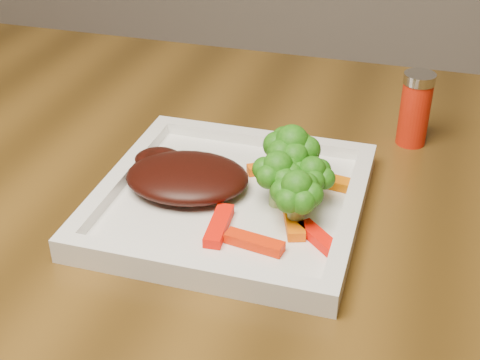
# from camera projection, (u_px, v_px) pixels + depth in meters

# --- Properties ---
(plate) EXTENTS (0.27, 0.27, 0.01)m
(plate) POSITION_uv_depth(u_px,v_px,m) (231.00, 203.00, 0.70)
(plate) COLOR white
(plate) RESTS_ON dining_table
(steak) EXTENTS (0.14, 0.12, 0.03)m
(steak) POSITION_uv_depth(u_px,v_px,m) (187.00, 177.00, 0.71)
(steak) COLOR black
(steak) RESTS_ON plate
(broccoli_0) EXTENTS (0.09, 0.09, 0.07)m
(broccoli_0) POSITION_uv_depth(u_px,v_px,m) (291.00, 158.00, 0.70)
(broccoli_0) COLOR #376D12
(broccoli_0) RESTS_ON plate
(broccoli_1) EXTENTS (0.07, 0.07, 0.06)m
(broccoli_1) POSITION_uv_depth(u_px,v_px,m) (312.00, 178.00, 0.67)
(broccoli_1) COLOR #137214
(broccoli_1) RESTS_ON plate
(broccoli_2) EXTENTS (0.07, 0.07, 0.06)m
(broccoli_2) POSITION_uv_depth(u_px,v_px,m) (296.00, 200.00, 0.65)
(broccoli_2) COLOR #146711
(broccoli_2) RESTS_ON plate
(broccoli_3) EXTENTS (0.07, 0.07, 0.06)m
(broccoli_3) POSITION_uv_depth(u_px,v_px,m) (277.00, 179.00, 0.68)
(broccoli_3) COLOR #186E12
(broccoli_3) RESTS_ON plate
(carrot_0) EXTENTS (0.06, 0.02, 0.01)m
(carrot_0) POSITION_uv_depth(u_px,v_px,m) (254.00, 242.00, 0.63)
(carrot_0) COLOR red
(carrot_0) RESTS_ON plate
(carrot_1) EXTENTS (0.05, 0.05, 0.01)m
(carrot_1) POSITION_uv_depth(u_px,v_px,m) (320.00, 239.00, 0.63)
(carrot_1) COLOR #FF1104
(carrot_1) RESTS_ON plate
(carrot_2) EXTENTS (0.02, 0.06, 0.01)m
(carrot_2) POSITION_uv_depth(u_px,v_px,m) (219.00, 226.00, 0.65)
(carrot_2) COLOR #FF1204
(carrot_2) RESTS_ON plate
(carrot_3) EXTENTS (0.07, 0.03, 0.01)m
(carrot_3) POSITION_uv_depth(u_px,v_px,m) (333.00, 182.00, 0.72)
(carrot_3) COLOR #DD6703
(carrot_3) RESTS_ON plate
(carrot_4) EXTENTS (0.05, 0.04, 0.01)m
(carrot_4) POSITION_uv_depth(u_px,v_px,m) (269.00, 168.00, 0.74)
(carrot_4) COLOR #F95C04
(carrot_4) RESTS_ON plate
(carrot_5) EXTENTS (0.04, 0.07, 0.01)m
(carrot_5) POSITION_uv_depth(u_px,v_px,m) (293.00, 219.00, 0.66)
(carrot_5) COLOR #F36003
(carrot_5) RESTS_ON plate
(spice_shaker) EXTENTS (0.04, 0.04, 0.09)m
(spice_shaker) POSITION_uv_depth(u_px,v_px,m) (415.00, 109.00, 0.81)
(spice_shaker) COLOR red
(spice_shaker) RESTS_ON dining_table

